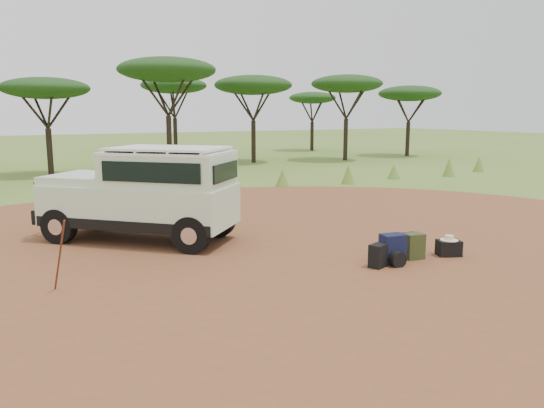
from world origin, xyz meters
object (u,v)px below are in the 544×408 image
backpack_olive (414,246)px  hard_case (449,248)px  safari_vehicle (145,196)px  walking_staff (60,256)px  backpack_black (378,256)px  backpack_navy (392,249)px  duffel_navy (410,243)px

backpack_olive → hard_case: bearing=-3.3°
safari_vehicle → hard_case: safari_vehicle is taller
walking_staff → backpack_black: size_ratio=2.92×
backpack_olive → hard_case: size_ratio=1.13×
safari_vehicle → backpack_black: safari_vehicle is taller
safari_vehicle → backpack_navy: bearing=-4.3°
duffel_navy → backpack_navy: bearing=-146.8°
backpack_black → hard_case: backpack_black is taller
backpack_navy → duffel_navy: 0.99m
walking_staff → hard_case: size_ratio=2.85×
walking_staff → backpack_black: (5.84, -1.53, -0.42)m
walking_staff → backpack_navy: (6.29, -1.45, -0.35)m
hard_case → backpack_black: bearing=-158.5°
backpack_navy → hard_case: (1.49, -0.15, -0.14)m
hard_case → safari_vehicle: bearing=162.9°
backpack_black → walking_staff: bearing=145.4°
backpack_black → backpack_olive: 1.10m
backpack_black → backpack_navy: backpack_navy is taller
backpack_black → hard_case: size_ratio=0.98×
safari_vehicle → backpack_black: 5.79m
safari_vehicle → backpack_black: (3.45, -4.57, -0.87)m
safari_vehicle → backpack_black: bearing=-8.2°
walking_staff → safari_vehicle: bearing=31.2°
backpack_navy → backpack_olive: 0.64m
safari_vehicle → walking_staff: bearing=-83.4°
safari_vehicle → walking_staff: 3.89m
backpack_black → backpack_navy: bearing=-10.1°
backpack_olive → backpack_navy: bearing=-167.6°
duffel_navy → hard_case: bearing=-36.1°
safari_vehicle → walking_staff: size_ratio=3.29×
walking_staff → backpack_olive: (6.93, -1.41, -0.39)m
backpack_navy → hard_case: 1.51m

